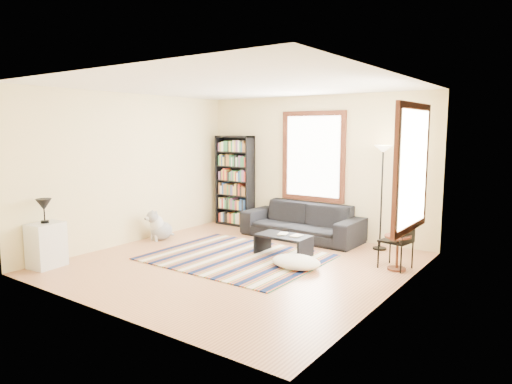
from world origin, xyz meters
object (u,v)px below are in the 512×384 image
Objects in this scene: folding_chair at (396,241)px; dog at (162,225)px; white_cabinet at (46,245)px; floor_cushion at (296,262)px; side_table at (397,253)px; floor_lamp at (381,198)px; sofa at (302,221)px; coffee_table at (283,245)px; bookshelf at (235,181)px.

dog is (-4.34, -0.81, -0.14)m from folding_chair.
folding_chair is 1.23× the size of white_cabinet.
floor_cushion is 1.55m from side_table.
floor_lamp is 2.16× the size of folding_chair.
sofa is 2.64× the size of coffee_table.
floor_cushion is (0.91, -1.74, -0.25)m from sofa.
coffee_table is 1.67× the size of side_table.
sofa is 1.19× the size of bookshelf.
bookshelf reaches higher than sofa.
side_table is 0.93× the size of dog.
folding_chair is at bearing 126.42° from side_table.
floor_cushion is (0.54, -0.49, -0.08)m from coffee_table.
sofa is 1.32m from coffee_table.
coffee_table reaches higher than floor_cushion.
floor_lamp is (0.65, 1.84, 0.83)m from floor_cushion.
sofa reaches higher than floor_cushion.
floor_lamp reaches higher than floor_cushion.
sofa reaches higher than dog.
bookshelf is 4.31m from side_table.
white_cabinet is (-3.20, -2.21, 0.25)m from floor_cushion.
floor_lamp is 1.37m from side_table.
side_table is at bearing 10.34° from coffee_table.
sofa is 1.98m from floor_cushion.
bookshelf is 2.07m from dog.
side_table is at bearing -21.43° from sofa.
folding_chair is 4.42m from dog.
folding_chair reaches higher than side_table.
sofa is 2.74m from dog.
folding_chair reaches higher than floor_cushion.
white_cabinet is at bearing -145.40° from floor_cushion.
bookshelf reaches higher than dog.
floor_lamp reaches higher than dog.
dog is at bearing -99.11° from bookshelf.
side_table reaches higher than coffee_table.
bookshelf is 2.33× the size of folding_chair.
side_table is (1.30, 0.83, 0.17)m from floor_cushion.
folding_chair is 5.42m from white_cabinet.
coffee_table is 1.05× the size of folding_chair.
coffee_table is at bearing -131.36° from floor_lamp.
folding_chair is (2.16, -0.85, 0.08)m from sofa.
folding_chair is at bearing 21.12° from dog.
coffee_table is 0.73m from floor_cushion.
folding_chair is at bearing -20.36° from sofa.
dog is at bearing -170.47° from side_table.
folding_chair is at bearing 28.67° from white_cabinet.
bookshelf is at bearing 177.17° from floor_lamp.
dog is at bearing -154.89° from floor_lamp.
bookshelf reaches higher than side_table.
white_cabinet is 2.30m from dog.
sofa is at bearing 117.52° from floor_cushion.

